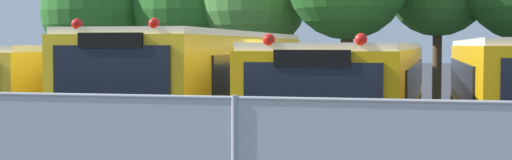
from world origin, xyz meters
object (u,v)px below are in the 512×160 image
(tree_1, at_px, (180,10))
(school_bus_0, at_px, (77,90))
(tree_0, at_px, (96,12))
(school_bus_1, at_px, (209,85))
(school_bus_2, at_px, (358,93))

(tree_1, bearing_deg, school_bus_0, -82.26)
(school_bus_0, xyz_separation_m, tree_0, (-5.04, 11.33, 2.39))
(school_bus_1, relative_size, tree_1, 1.82)
(school_bus_0, bearing_deg, tree_1, -81.53)
(tree_1, bearing_deg, school_bus_2, -54.79)
(school_bus_1, relative_size, school_bus_2, 0.91)
(school_bus_1, distance_m, school_bus_2, 3.38)
(tree_1, bearing_deg, tree_0, -172.08)
(school_bus_1, xyz_separation_m, tree_0, (-8.17, 11.02, 2.24))
(school_bus_0, xyz_separation_m, school_bus_2, (6.50, 0.32, 0.02))
(school_bus_0, distance_m, tree_1, 12.16)
(tree_0, relative_size, tree_1, 1.01)
(tree_0, distance_m, tree_1, 3.47)
(school_bus_1, distance_m, tree_1, 12.64)
(school_bus_0, distance_m, school_bus_2, 6.51)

